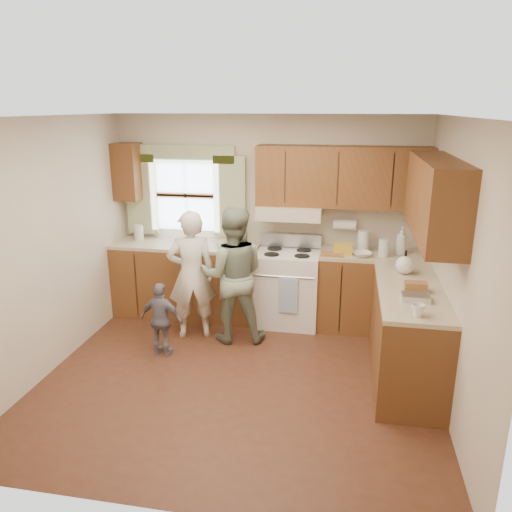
% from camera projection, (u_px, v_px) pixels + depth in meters
% --- Properties ---
extents(room, '(3.80, 3.80, 3.80)m').
position_uv_depth(room, '(237.00, 257.00, 4.58)').
color(room, '#472416').
rests_on(room, ground).
extents(kitchen_fixtures, '(3.80, 2.25, 2.15)m').
position_uv_depth(kitchen_fixtures, '(312.00, 268.00, 5.61)').
color(kitchen_fixtures, '#431F0E').
rests_on(kitchen_fixtures, ground).
extents(stove, '(0.76, 0.67, 1.07)m').
position_uv_depth(stove, '(287.00, 286.00, 6.11)').
color(stove, silver).
rests_on(stove, ground).
extents(woman_left, '(0.64, 0.53, 1.49)m').
position_uv_depth(woman_left, '(192.00, 275.00, 5.66)').
color(woman_left, silver).
rests_on(woman_left, ground).
extents(woman_right, '(0.85, 0.72, 1.55)m').
position_uv_depth(woman_right, '(233.00, 275.00, 5.56)').
color(woman_right, '#244226').
rests_on(woman_right, ground).
extents(child, '(0.50, 0.25, 0.81)m').
position_uv_depth(child, '(161.00, 320.00, 5.30)').
color(child, slate).
rests_on(child, ground).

